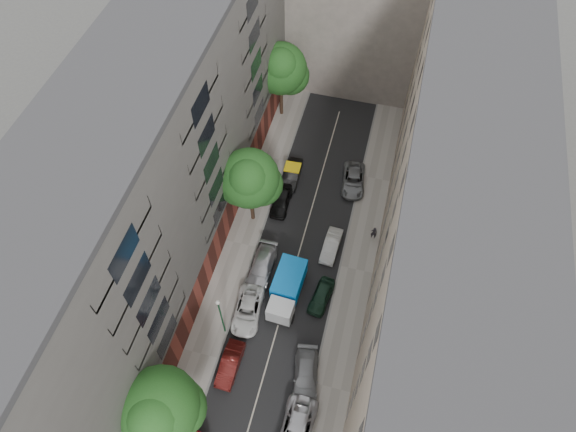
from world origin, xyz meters
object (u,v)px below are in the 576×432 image
(car_left_1, at_px, (230,364))
(tree_far, at_px, (282,71))
(lamp_post, at_px, (220,313))
(car_right_3, at_px, (331,246))
(car_right_0, at_px, (296,431))
(car_right_2, at_px, (321,296))
(tree_near, at_px, (161,409))
(car_left_4, at_px, (281,201))
(tree_mid, at_px, (250,181))
(car_left_3, at_px, (262,267))
(car_left_2, at_px, (248,310))
(car_left_5, at_px, (292,174))
(car_right_4, at_px, (353,180))
(pedestrian, at_px, (374,233))
(tarp_truck, at_px, (287,289))
(car_right_1, at_px, (306,376))

(car_left_1, relative_size, tree_far, 0.44)
(lamp_post, bearing_deg, car_right_3, 55.60)
(car_right_0, bearing_deg, car_left_1, 150.84)
(car_right_2, bearing_deg, tree_near, -113.17)
(car_left_4, height_order, tree_mid, tree_mid)
(car_left_3, bearing_deg, car_left_2, -89.59)
(car_left_5, bearing_deg, car_right_4, 4.95)
(car_left_1, height_order, pedestrian, pedestrian)
(car_left_4, height_order, tree_far, tree_far)
(car_left_3, bearing_deg, car_left_5, 90.41)
(car_right_0, distance_m, tree_far, 34.55)
(car_left_1, distance_m, tree_mid, 15.58)
(tarp_truck, bearing_deg, lamp_post, -130.77)
(tree_near, bearing_deg, tree_mid, 89.65)
(car_left_1, distance_m, car_left_3, 9.20)
(tarp_truck, relative_size, car_left_3, 1.17)
(car_left_4, bearing_deg, car_right_4, 33.07)
(car_right_3, bearing_deg, tree_mid, 173.09)
(car_left_1, bearing_deg, car_right_3, 67.68)
(car_right_0, bearing_deg, tarp_truck, 108.45)
(car_left_3, bearing_deg, car_right_0, -63.02)
(car_left_4, bearing_deg, car_right_1, -69.76)
(car_left_1, bearing_deg, car_left_2, 90.99)
(car_left_2, height_order, car_right_0, car_right_0)
(car_right_0, height_order, tree_mid, tree_mid)
(car_left_2, height_order, car_right_2, car_left_2)
(car_left_3, height_order, car_right_3, car_left_3)
(tree_near, distance_m, tree_far, 34.69)
(tree_far, bearing_deg, tarp_truck, -74.04)
(car_left_4, distance_m, car_right_3, 6.96)
(tree_far, bearing_deg, car_left_3, -80.25)
(tarp_truck, relative_size, tree_far, 0.63)
(tarp_truck, bearing_deg, tree_far, 108.82)
(car_left_1, bearing_deg, car_right_0, -28.37)
(car_left_1, xyz_separation_m, car_right_4, (6.18, 21.17, -0.00))
(tree_mid, xyz_separation_m, pedestrian, (11.57, 0.79, -5.12))
(tarp_truck, height_order, car_left_3, tarp_truck)
(lamp_post, bearing_deg, car_left_4, 85.22)
(tarp_truck, bearing_deg, car_left_2, -136.96)
(car_right_2, relative_size, car_right_3, 0.97)
(car_left_3, distance_m, car_right_0, 14.31)
(tree_far, bearing_deg, car_right_1, -71.46)
(tree_mid, bearing_deg, car_right_1, -58.38)
(tarp_truck, xyz_separation_m, car_right_2, (2.97, 0.53, -0.80))
(car_right_3, bearing_deg, lamp_post, -121.25)
(car_left_1, relative_size, tree_near, 0.46)
(car_right_4, xyz_separation_m, pedestrian, (3.02, -5.97, 0.29))
(car_left_5, bearing_deg, car_right_1, -74.92)
(tree_mid, bearing_deg, pedestrian, 3.88)
(tree_far, bearing_deg, car_right_2, -66.61)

